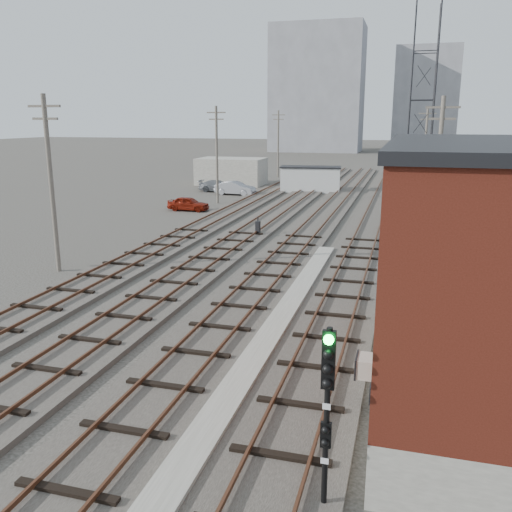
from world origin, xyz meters
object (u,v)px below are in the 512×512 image
at_px(car_red, 188,204).
at_px(car_grey, 218,186).
at_px(switch_stand, 258,228).
at_px(car_silver, 235,188).
at_px(signal_mast, 327,408).
at_px(site_trailer, 310,179).

xyz_separation_m(car_red, car_grey, (-1.81, 12.92, 0.01)).
distance_m(switch_stand, car_silver, 21.27).
distance_m(signal_mast, car_silver, 48.14).
distance_m(car_silver, car_grey, 3.26).
bearing_deg(signal_mast, car_red, 116.57).
bearing_deg(car_grey, signal_mast, -160.37).
distance_m(car_red, car_grey, 13.05).
height_order(signal_mast, car_silver, signal_mast).
bearing_deg(car_silver, signal_mast, -155.15).
distance_m(signal_mast, car_grey, 50.89).
xyz_separation_m(signal_mast, switch_stand, (-8.41, 25.52, -1.75)).
xyz_separation_m(switch_stand, car_red, (-8.73, 8.76, 0.04)).
relative_size(car_red, car_grey, 0.84).
xyz_separation_m(signal_mast, car_silver, (-16.34, 45.26, -1.62)).
relative_size(signal_mast, site_trailer, 0.58).
height_order(car_red, car_silver, car_silver).
xyz_separation_m(site_trailer, car_silver, (-7.22, -4.64, -0.69)).
bearing_deg(car_silver, site_trailer, -52.27).
bearing_deg(signal_mast, site_trailer, 100.35).
relative_size(site_trailer, car_silver, 1.59).
height_order(site_trailer, car_silver, site_trailer).
bearing_deg(car_grey, site_trailer, -76.91).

